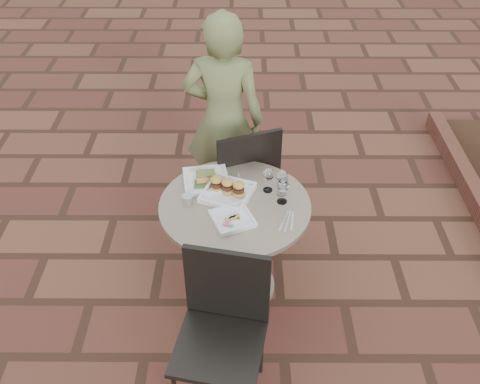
{
  "coord_description": "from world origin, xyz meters",
  "views": [
    {
      "loc": [
        -0.25,
        -2.69,
        2.76
      ],
      "look_at": [
        -0.27,
        -0.28,
        0.82
      ],
      "focal_mm": 40.0,
      "sensor_mm": 36.0,
      "label": 1
    }
  ],
  "objects_px": {
    "cafe_table": "(235,234)",
    "plate_salmon": "(206,180)",
    "diner": "(224,120)",
    "plate_tuna": "(232,218)",
    "chair_near": "(223,319)",
    "chair_far": "(244,174)",
    "plate_sliders": "(228,190)"
  },
  "relations": [
    {
      "from": "chair_near",
      "to": "diner",
      "type": "distance_m",
      "value": 1.56
    },
    {
      "from": "chair_near",
      "to": "plate_sliders",
      "type": "bearing_deg",
      "value": 100.62
    },
    {
      "from": "chair_near",
      "to": "plate_sliders",
      "type": "distance_m",
      "value": 0.82
    },
    {
      "from": "cafe_table",
      "to": "chair_far",
      "type": "height_order",
      "value": "chair_far"
    },
    {
      "from": "diner",
      "to": "plate_tuna",
      "type": "xyz_separation_m",
      "value": [
        0.08,
        -0.99,
        -0.05
      ]
    },
    {
      "from": "diner",
      "to": "plate_sliders",
      "type": "relative_size",
      "value": 4.42
    },
    {
      "from": "cafe_table",
      "to": "plate_salmon",
      "type": "distance_m",
      "value": 0.38
    },
    {
      "from": "plate_sliders",
      "to": "plate_tuna",
      "type": "relative_size",
      "value": 1.25
    },
    {
      "from": "plate_salmon",
      "to": "plate_sliders",
      "type": "height_order",
      "value": "plate_sliders"
    },
    {
      "from": "plate_tuna",
      "to": "diner",
      "type": "bearing_deg",
      "value": 94.41
    },
    {
      "from": "cafe_table",
      "to": "plate_sliders",
      "type": "distance_m",
      "value": 0.3
    },
    {
      "from": "plate_sliders",
      "to": "diner",
      "type": "bearing_deg",
      "value": 93.32
    },
    {
      "from": "plate_tuna",
      "to": "chair_near",
      "type": "bearing_deg",
      "value": -94.12
    },
    {
      "from": "cafe_table",
      "to": "diner",
      "type": "height_order",
      "value": "diner"
    },
    {
      "from": "diner",
      "to": "plate_sliders",
      "type": "bearing_deg",
      "value": 101.06
    },
    {
      "from": "chair_near",
      "to": "plate_salmon",
      "type": "distance_m",
      "value": 0.94
    },
    {
      "from": "plate_sliders",
      "to": "plate_tuna",
      "type": "bearing_deg",
      "value": -82.04
    },
    {
      "from": "chair_near",
      "to": "cafe_table",
      "type": "bearing_deg",
      "value": 96.88
    },
    {
      "from": "plate_salmon",
      "to": "cafe_table",
      "type": "bearing_deg",
      "value": -48.4
    },
    {
      "from": "diner",
      "to": "plate_sliders",
      "type": "height_order",
      "value": "diner"
    },
    {
      "from": "cafe_table",
      "to": "plate_salmon",
      "type": "xyz_separation_m",
      "value": [
        -0.18,
        0.2,
        0.27
      ]
    },
    {
      "from": "cafe_table",
      "to": "plate_sliders",
      "type": "relative_size",
      "value": 2.51
    },
    {
      "from": "chair_far",
      "to": "plate_sliders",
      "type": "distance_m",
      "value": 0.51
    },
    {
      "from": "diner",
      "to": "plate_tuna",
      "type": "bearing_deg",
      "value": 102.15
    },
    {
      "from": "plate_tuna",
      "to": "plate_salmon",
      "type": "bearing_deg",
      "value": 115.77
    },
    {
      "from": "plate_sliders",
      "to": "plate_tuna",
      "type": "height_order",
      "value": "plate_sliders"
    },
    {
      "from": "plate_salmon",
      "to": "chair_far",
      "type": "bearing_deg",
      "value": 54.69
    },
    {
      "from": "chair_far",
      "to": "plate_tuna",
      "type": "distance_m",
      "value": 0.71
    },
    {
      "from": "plate_salmon",
      "to": "plate_tuna",
      "type": "distance_m",
      "value": 0.39
    },
    {
      "from": "plate_tuna",
      "to": "plate_sliders",
      "type": "bearing_deg",
      "value": 97.96
    },
    {
      "from": "plate_sliders",
      "to": "plate_tuna",
      "type": "xyz_separation_m",
      "value": [
        0.03,
        -0.23,
        -0.03
      ]
    },
    {
      "from": "plate_salmon",
      "to": "plate_tuna",
      "type": "height_order",
      "value": "plate_salmon"
    }
  ]
}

